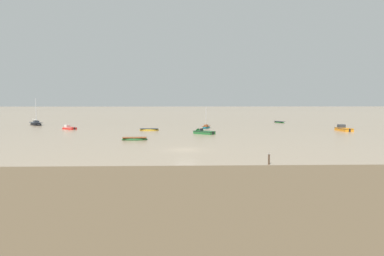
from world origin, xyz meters
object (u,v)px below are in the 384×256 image
object	(u,v)px
sailboat_moored_0	(206,127)
rowboat_moored_1	(135,139)
motorboat_moored_2	(342,129)
motorboat_moored_1	(201,133)
sailboat_moored_2	(36,124)
motorboat_moored_0	(68,128)
mooring_post_near	(269,159)
rowboat_moored_4	(279,122)
rowboat_moored_0	(149,130)

from	to	relation	value
sailboat_moored_0	rowboat_moored_1	distance (m)	27.97
rowboat_moored_1	motorboat_moored_2	bearing A→B (deg)	-160.98
sailboat_moored_0	motorboat_moored_1	world-z (taller)	sailboat_moored_0
motorboat_moored_1	sailboat_moored_2	xyz separation A→B (m)	(-43.63, 25.49, 0.10)
rowboat_moored_1	motorboat_moored_0	bearing A→B (deg)	-52.32
sailboat_moored_0	motorboat_moored_0	distance (m)	32.47
rowboat_moored_1	mooring_post_near	size ratio (longest dim) A/B	3.33
motorboat_moored_1	mooring_post_near	bearing A→B (deg)	138.98
motorboat_moored_2	sailboat_moored_2	world-z (taller)	sailboat_moored_2
rowboat_moored_4	motorboat_moored_0	bearing A→B (deg)	88.04
sailboat_moored_0	rowboat_moored_0	bearing A→B (deg)	-47.06
sailboat_moored_2	mooring_post_near	world-z (taller)	sailboat_moored_2
sailboat_moored_0	sailboat_moored_2	bearing A→B (deg)	-87.14
sailboat_moored_0	rowboat_moored_4	world-z (taller)	sailboat_moored_0
motorboat_moored_0	motorboat_moored_2	bearing A→B (deg)	-150.62
rowboat_moored_1	sailboat_moored_0	bearing A→B (deg)	-121.57
motorboat_moored_1	motorboat_moored_2	world-z (taller)	motorboat_moored_2
motorboat_moored_0	rowboat_moored_4	world-z (taller)	motorboat_moored_0
rowboat_moored_0	motorboat_moored_0	bearing A→B (deg)	167.11
motorboat_moored_1	mooring_post_near	size ratio (longest dim) A/B	3.76
rowboat_moored_0	sailboat_moored_2	size ratio (longest dim) A/B	0.56
sailboat_moored_0	motorboat_moored_0	xyz separation A→B (m)	(-32.41, -1.99, 0.00)
motorboat_moored_0	motorboat_moored_2	xyz separation A→B (m)	(61.89, -5.63, 0.07)
rowboat_moored_1	motorboat_moored_1	distance (m)	15.64
motorboat_moored_0	mooring_post_near	xyz separation A→B (m)	(35.39, -44.23, 0.34)
sailboat_moored_2	sailboat_moored_0	bearing A→B (deg)	36.64
rowboat_moored_0	mooring_post_near	bearing A→B (deg)	-68.08
sailboat_moored_0	mooring_post_near	world-z (taller)	sailboat_moored_0
motorboat_moored_0	mooring_post_near	world-z (taller)	mooring_post_near
sailboat_moored_0	motorboat_moored_1	size ratio (longest dim) A/B	1.08
rowboat_moored_0	motorboat_moored_1	size ratio (longest dim) A/B	0.89
motorboat_moored_1	rowboat_moored_4	distance (m)	42.22
rowboat_moored_1	rowboat_moored_4	size ratio (longest dim) A/B	0.96
rowboat_moored_0	rowboat_moored_1	world-z (taller)	rowboat_moored_0
rowboat_moored_0	mooring_post_near	size ratio (longest dim) A/B	3.33
sailboat_moored_0	rowboat_moored_1	bearing A→B (deg)	-12.40
mooring_post_near	motorboat_moored_1	bearing A→B (deg)	98.85
rowboat_moored_1	mooring_post_near	bearing A→B (deg)	125.25
sailboat_moored_2	rowboat_moored_4	xyz separation A→B (m)	(69.29, 8.05, -0.15)
motorboat_moored_2	motorboat_moored_1	bearing A→B (deg)	98.40
rowboat_moored_4	mooring_post_near	bearing A→B (deg)	139.59
mooring_post_near	rowboat_moored_1	bearing A→B (deg)	127.41
rowboat_moored_4	sailboat_moored_0	bearing A→B (deg)	106.65
motorboat_moored_2	mooring_post_near	distance (m)	46.82
rowboat_moored_4	mooring_post_near	world-z (taller)	mooring_post_near
rowboat_moored_1	sailboat_moored_2	size ratio (longest dim) A/B	0.56
motorboat_moored_2	rowboat_moored_1	bearing A→B (deg)	108.19
rowboat_moored_0	sailboat_moored_2	bearing A→B (deg)	151.13
rowboat_moored_4	rowboat_moored_1	bearing A→B (deg)	116.63
rowboat_moored_0	motorboat_moored_2	size ratio (longest dim) A/B	0.79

